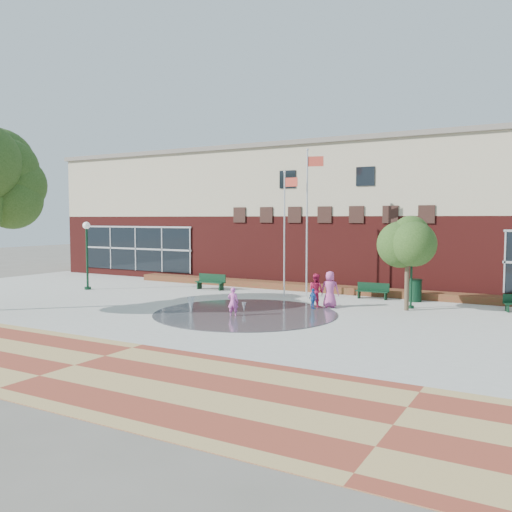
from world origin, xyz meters
The scene contains 20 objects.
ground centered at (0.00, 0.00, 0.00)m, with size 120.00×120.00×0.00m, color #666056.
plaza_concrete centered at (0.00, 4.00, 0.00)m, with size 46.00×18.00×0.01m, color #A8A8A0.
paver_band centered at (0.00, -7.00, 0.00)m, with size 46.00×6.00×0.01m, color brown.
splash_pad centered at (0.00, 3.00, 0.00)m, with size 8.40×8.40×0.01m, color #383A3D.
library_building centered at (0.00, 17.48, 4.64)m, with size 44.40×10.40×9.20m.
flower_bed centered at (0.00, 11.60, 0.00)m, with size 26.00×1.20×0.40m, color maroon.
flagpole_left centered at (0.42, 9.02, 4.54)m, with size 0.93×0.30×8.15m.
flagpole_right centered at (-0.76, 8.61, 3.90)m, with size 0.86×0.14×6.97m.
lamp_left centered at (-12.68, 5.51, 2.58)m, with size 0.44×0.44×4.16m.
lamp_right centered at (6.24, 8.21, 2.09)m, with size 0.36×0.36×3.36m.
bench_left centered at (-6.10, 9.16, 0.31)m, with size 1.92×0.57×0.96m.
bench_mid centered at (3.70, 10.27, 0.28)m, with size 1.77×0.57×0.88m.
trash_can centered at (5.92, 10.45, 0.61)m, with size 0.73×0.73×1.20m.
tree_mid centered at (6.22, 7.48, 3.71)m, with size 3.02×3.02×5.10m.
water_jet_a centered at (-2.23, 1.86, 0.00)m, with size 0.38×0.38×0.74m, color white.
water_jet_b centered at (-0.22, 3.25, 0.00)m, with size 0.20×0.20×0.46m, color white.
child_splash centered at (-0.14, 2.16, 0.66)m, with size 0.48×0.32×1.32m, color #E459C1.
adult_red centered at (2.08, 6.30, 0.83)m, with size 0.81×0.63×1.67m, color #B51B43.
adult_pink centered at (2.71, 6.57, 0.90)m, with size 0.88×0.57×1.79m, color #C84F9A.
child_blue centered at (2.22, 5.65, 0.51)m, with size 0.60×0.25×1.02m, color #1E57AB.
Camera 1 is at (12.44, -18.12, 4.37)m, focal length 38.00 mm.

